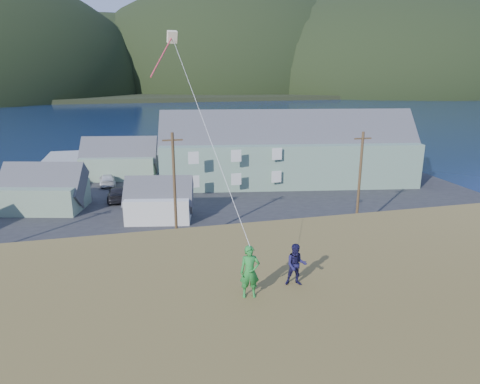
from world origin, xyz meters
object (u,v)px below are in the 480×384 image
object	(u,v)px
shed_palegreen_near	(43,189)
shed_white	(159,200)
lodge	(287,150)
kite_flyer_navy	(296,265)
wharf	(128,158)
shed_palegreen_far	(120,159)
kite_flyer_green	(250,272)

from	to	relation	value
shed_palegreen_near	shed_white	bearing A→B (deg)	-12.21
shed_white	lodge	bearing A→B (deg)	43.43
kite_flyer_navy	wharf	bearing A→B (deg)	110.56
lodge	shed_palegreen_near	world-z (taller)	lodge
lodge	shed_white	distance (m)	20.71
shed_palegreen_far	wharf	bearing A→B (deg)	96.21
wharf	shed_palegreen_near	world-z (taller)	shed_palegreen_near
lodge	shed_white	world-z (taller)	lodge
shed_palegreen_near	shed_palegreen_far	bearing A→B (deg)	74.42
lodge	kite_flyer_navy	size ratio (longest dim) A/B	22.07
lodge	kite_flyer_green	bearing A→B (deg)	-101.58
kite_flyer_green	kite_flyer_navy	world-z (taller)	kite_flyer_green
kite_flyer_navy	shed_palegreen_far	bearing A→B (deg)	113.08
shed_palegreen_far	kite_flyer_navy	size ratio (longest dim) A/B	7.24
shed_white	shed_palegreen_far	bearing A→B (deg)	113.60
lodge	shed_palegreen_near	distance (m)	29.65
kite_flyer_navy	lodge	bearing A→B (deg)	84.50
wharf	kite_flyer_navy	distance (m)	59.99
lodge	shed_palegreen_far	bearing A→B (deg)	169.83
shed_palegreen_far	shed_palegreen_near	bearing A→B (deg)	-110.17
kite_flyer_green	shed_palegreen_near	bearing A→B (deg)	119.21
kite_flyer_green	kite_flyer_navy	size ratio (longest dim) A/B	1.18
shed_palegreen_far	kite_flyer_navy	xyz separation A→B (m)	(7.59, -47.46, 5.31)
shed_white	shed_palegreen_far	world-z (taller)	shed_palegreen_far
shed_white	kite_flyer_green	xyz separation A→B (m)	(1.59, -28.93, 6.04)
shed_white	wharf	bearing A→B (deg)	107.48
wharf	kite_flyer_navy	xyz separation A→B (m)	(6.81, -59.13, 7.52)
shed_white	kite_flyer_green	size ratio (longest dim) A/B	4.08
shed_white	kite_flyer_navy	xyz separation A→B (m)	(3.39, -28.53, 5.90)
shed_palegreen_near	shed_palegreen_far	size ratio (longest dim) A/B	0.86
wharf	lodge	world-z (taller)	lodge
shed_white	shed_palegreen_far	xyz separation A→B (m)	(-4.20, 18.93, 0.59)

